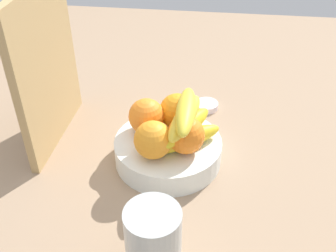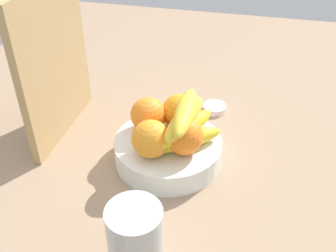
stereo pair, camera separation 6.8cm
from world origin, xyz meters
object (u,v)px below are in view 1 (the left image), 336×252
jar_lid (207,106)px  fruit_bowl (168,150)px  orange_front_left (147,116)px  orange_back_left (176,111)px  thermos_tumbler (151,244)px  banana_bunch (185,124)px  orange_center (186,135)px  cutting_board (47,68)px  orange_front_right (153,140)px

jar_lid → fruit_bowl: bearing=160.8°
orange_front_left → fruit_bowl: bearing=-120.8°
orange_back_left → thermos_tumbler: bearing=179.5°
orange_back_left → banana_bunch: banana_bunch is taller
fruit_bowl → orange_back_left: (5.86, -1.14, 6.63)cm
orange_center → cutting_board: 33.61cm
cutting_board → jar_lid: cutting_board is taller
orange_center → cutting_board: (8.58, 31.31, 8.69)cm
banana_bunch → cutting_board: (6.63, 30.94, 7.35)cm
cutting_board → jar_lid: 41.94cm
orange_back_left → jar_lid: (15.86, -6.43, -8.49)cm
orange_front_left → orange_front_right: 8.48cm
orange_center → jar_lid: orange_center is taller
cutting_board → thermos_tumbler: bearing=-139.0°
orange_back_left → cutting_board: cutting_board is taller
fruit_bowl → orange_front_right: orange_front_right is taller
orange_front_left → thermos_tumbler: bearing=-169.4°
orange_center → cutting_board: bearing=74.7°
orange_front_right → jar_lid: orange_front_right is taller
orange_front_left → cutting_board: cutting_board is taller
orange_back_left → orange_front_left: bearing=114.2°
cutting_board → jar_lid: size_ratio=5.96×
orange_front_right → jar_lid: size_ratio=1.31×
banana_bunch → thermos_tumbler: bearing=174.2°
banana_bunch → orange_front_right: bearing=125.7°
orange_front_left → orange_front_right: size_ratio=1.00×
fruit_bowl → orange_front_right: size_ratio=2.96×
orange_center → banana_bunch: bearing=10.8°
orange_back_left → jar_lid: size_ratio=1.31×
thermos_tumbler → jar_lid: 51.15cm
orange_front_right → jar_lid: bearing=-20.5°
thermos_tumbler → jar_lid: thermos_tumbler is taller
banana_bunch → jar_lid: 24.74cm
orange_front_left → orange_center: size_ratio=1.00×
cutting_board → jar_lid: (15.73, -34.88, -17.18)cm
banana_bunch → thermos_tumbler: banana_bunch is taller
fruit_bowl → orange_back_left: orange_back_left is taller
orange_front_right → fruit_bowl: bearing=-25.7°
orange_front_right → jar_lid: (26.71, -9.98, -8.49)cm
orange_back_left → cutting_board: 29.74cm
orange_center → thermos_tumbler: bearing=173.0°
jar_lid → orange_front_left: bearing=145.8°
fruit_bowl → orange_center: orange_center is taller
fruit_bowl → orange_front_left: orange_front_left is taller
orange_front_left → orange_back_left: bearing=-65.8°
fruit_bowl → jar_lid: size_ratio=3.89×
fruit_bowl → orange_front_left: bearing=59.2°
orange_front_left → orange_center: bearing=-121.7°
orange_front_right → banana_bunch: size_ratio=0.44×
fruit_bowl → orange_center: 8.17cm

